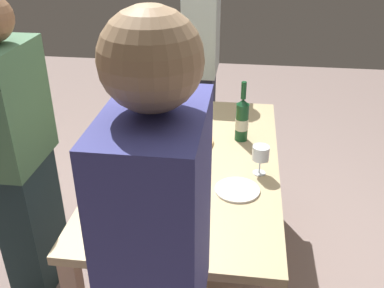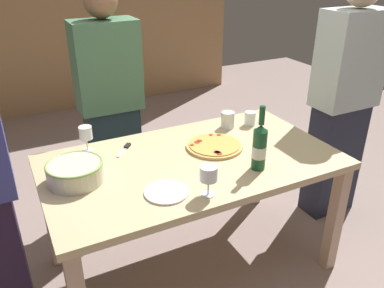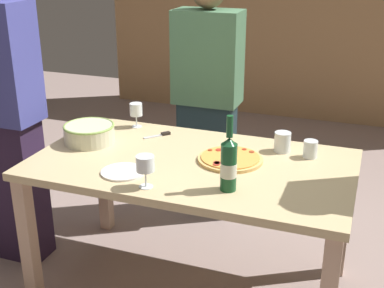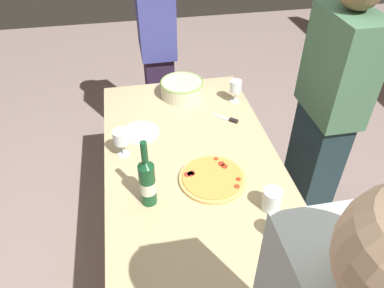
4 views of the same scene
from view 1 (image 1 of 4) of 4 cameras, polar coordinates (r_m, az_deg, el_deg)
The scene contains 13 objects.
ground_plane at distance 2.75m, azimuth -0.00°, elevation -15.66°, with size 8.00×8.00×0.00m, color gray.
dining_table at distance 2.34m, azimuth -0.00°, elevation -3.98°, with size 1.60×0.90×0.75m.
pizza at distance 2.45m, azimuth -1.03°, elevation 0.41°, with size 0.33×0.33×0.03m.
serving_bowl at distance 1.76m, azimuth -4.31°, elevation -10.36°, with size 0.28×0.28×0.10m.
wine_bottle at distance 2.45m, azimuth 6.57°, elevation 3.25°, with size 0.07×0.07×0.35m.
wine_glass_near_pizza at distance 1.92m, azimuth -12.94°, elevation -5.80°, with size 0.07×0.07×0.15m.
wine_glass_by_bottle at distance 2.14m, azimuth 8.98°, elevation -1.26°, with size 0.08×0.08×0.15m.
cup_amber at distance 2.79m, azimuth -3.63°, elevation 4.78°, with size 0.07×0.07×0.09m, color white.
cup_ceramic at distance 2.66m, azimuth -4.93°, elevation 3.68°, with size 0.09×0.09×0.10m, color white.
side_plate at distance 2.05m, azimuth 5.95°, elevation -5.97°, with size 0.21×0.21×0.01m, color white.
pizza_knife at distance 2.10m, azimuth -8.60°, elevation -5.32°, with size 0.12×0.13×0.02m.
person_host at distance 2.35m, azimuth -21.75°, elevation -1.70°, with size 0.42×0.24×1.61m.
person_guest_left at distance 3.34m, azimuth 1.22°, elevation 10.02°, with size 0.43×0.24×1.69m.
Camera 1 is at (-1.96, -0.26, 1.90)m, focal length 40.72 mm.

